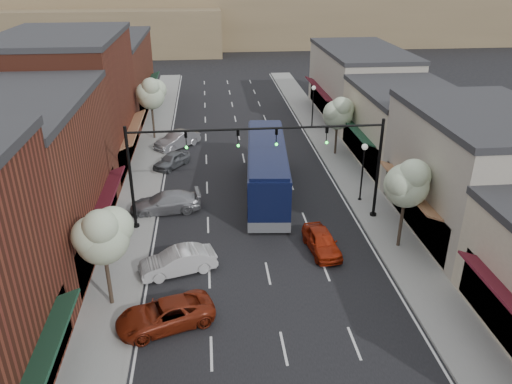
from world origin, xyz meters
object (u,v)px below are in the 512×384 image
object	(u,v)px
signal_mast_right	(344,155)
parked_car_e	(177,140)
lamp_post_far	(313,100)
parked_car_a	(165,314)
tree_left_near	(102,234)
lamp_post_near	(363,163)
tree_left_far	(151,93)
red_hatchback	(322,241)
coach_bus	(267,169)
tree_right_far	(339,112)
signal_mast_left	(168,162)
parked_car_d	(172,160)
parked_car_b	(178,261)
tree_right_near	(408,182)
parked_car_c	(165,202)

from	to	relation	value
signal_mast_right	parked_car_e	xyz separation A→B (m)	(-11.55, 15.33, -3.87)
signal_mast_right	lamp_post_far	world-z (taller)	signal_mast_right
parked_car_a	parked_car_e	xyz separation A→B (m)	(-0.47, 25.19, 0.10)
tree_left_near	lamp_post_near	distance (m)	19.25
parked_car_e	tree_left_far	bearing A→B (deg)	177.24
lamp_post_near	red_hatchback	bearing A→B (deg)	-123.62
coach_bus	signal_mast_right	bearing A→B (deg)	-39.98
parked_car_e	tree_right_far	bearing A→B (deg)	32.26
signal_mast_right	tree_left_far	xyz separation A→B (m)	(-13.87, 17.95, -0.02)
signal_mast_left	parked_car_e	size ratio (longest dim) A/B	1.80
tree_left_near	red_hatchback	bearing A→B (deg)	19.22
coach_bus	parked_car_a	world-z (taller)	coach_bus
parked_car_a	parked_car_d	world-z (taller)	parked_car_a
parked_car_b	signal_mast_left	bearing A→B (deg)	170.27
signal_mast_left	parked_car_b	xyz separation A→B (m)	(0.59, -5.36, -3.91)
signal_mast_left	lamp_post_near	xyz separation A→B (m)	(13.42, 2.50, -1.62)
coach_bus	parked_car_a	bearing A→B (deg)	-109.54
coach_bus	red_hatchback	world-z (taller)	coach_bus
tree_left_far	tree_left_near	bearing A→B (deg)	-90.00
tree_left_near	red_hatchback	distance (m)	12.95
coach_bus	parked_car_b	xyz separation A→B (m)	(-6.20, -9.85, -1.31)
tree_right_near	red_hatchback	distance (m)	6.14
tree_left_near	lamp_post_near	world-z (taller)	tree_left_near
red_hatchback	signal_mast_left	bearing A→B (deg)	150.25
tree_right_near	lamp_post_near	size ratio (longest dim) A/B	1.34
signal_mast_left	parked_car_b	bearing A→B (deg)	-83.72
lamp_post_far	red_hatchback	bearing A→B (deg)	-100.16
lamp_post_far	parked_car_d	xyz separation A→B (m)	(-14.00, -9.48, -2.37)
tree_left_near	parked_car_e	distance (m)	23.75
lamp_post_near	parked_car_e	xyz separation A→B (m)	(-13.72, 12.83, -2.25)
tree_left_far	parked_car_c	distance (m)	16.30
parked_car_c	parked_car_e	world-z (taller)	parked_car_e
parked_car_e	parked_car_b	bearing A→B (deg)	-41.94
parked_car_a	tree_right_far	bearing A→B (deg)	129.48
red_hatchback	parked_car_d	size ratio (longest dim) A/B	1.06
coach_bus	lamp_post_far	bearing A→B (deg)	72.11
parked_car_a	parked_car_e	bearing A→B (deg)	162.88
tree_left_near	parked_car_d	world-z (taller)	tree_left_near
tree_left_far	tree_right_near	bearing A→B (deg)	-52.96
coach_bus	parked_car_b	distance (m)	11.71
tree_right_far	red_hatchback	size ratio (longest dim) A/B	1.36
tree_right_near	red_hatchback	bearing A→B (deg)	178.81
tree_left_far	parked_car_c	size ratio (longest dim) A/B	1.26
tree_left_far	lamp_post_far	size ratio (longest dim) A/B	1.38
tree_left_near	coach_bus	world-z (taller)	tree_left_near
lamp_post_near	tree_right_far	bearing A→B (deg)	86.69
tree_left_near	tree_left_far	bearing A→B (deg)	90.00
parked_car_b	lamp_post_far	bearing A→B (deg)	137.15
red_hatchback	parked_car_b	size ratio (longest dim) A/B	0.92
lamp_post_near	parked_car_c	distance (m)	14.19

